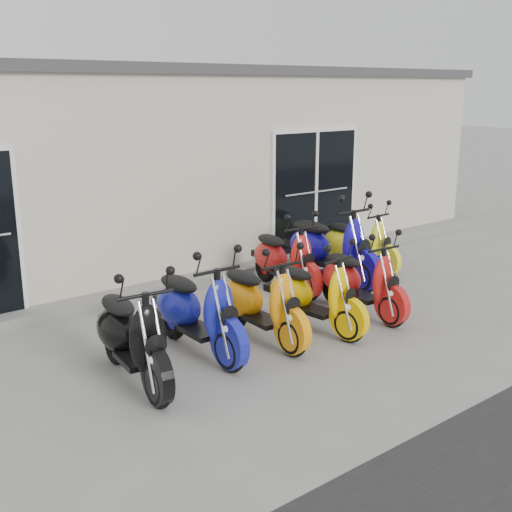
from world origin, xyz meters
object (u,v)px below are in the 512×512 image
(scooter_front_orange_a, at_px, (261,290))
(scooter_front_orange_b, at_px, (314,284))
(scooter_front_blue, at_px, (197,298))
(scooter_back_blue, at_px, (331,237))
(scooter_front_black, at_px, (132,323))
(scooter_front_red, at_px, (361,271))
(scooter_back_red, at_px, (285,250))
(scooter_back_yellow, at_px, (359,235))

(scooter_front_orange_a, height_order, scooter_front_orange_b, scooter_front_orange_a)
(scooter_front_blue, distance_m, scooter_back_blue, 3.33)
(scooter_front_black, height_order, scooter_front_orange_b, scooter_front_black)
(scooter_front_orange_b, xyz_separation_m, scooter_front_red, (0.89, 0.01, 0.00))
(scooter_front_blue, relative_size, scooter_front_red, 1.10)
(scooter_front_black, relative_size, scooter_back_blue, 0.89)
(scooter_front_blue, xyz_separation_m, scooter_back_red, (2.36, 1.17, -0.04))
(scooter_front_black, bearing_deg, scooter_back_blue, 23.77)
(scooter_front_orange_a, distance_m, scooter_back_blue, 2.62)
(scooter_front_blue, xyz_separation_m, scooter_front_orange_a, (0.83, -0.15, -0.04))
(scooter_front_blue, height_order, scooter_back_blue, scooter_back_blue)
(scooter_front_blue, height_order, scooter_front_orange_b, scooter_front_blue)
(scooter_front_orange_a, relative_size, scooter_back_yellow, 1.04)
(scooter_front_blue, relative_size, scooter_front_orange_a, 1.06)
(scooter_front_black, distance_m, scooter_front_orange_b, 2.52)
(scooter_front_orange_a, distance_m, scooter_front_red, 1.64)
(scooter_front_orange_b, distance_m, scooter_back_blue, 2.08)
(scooter_front_red, relative_size, scooter_back_blue, 0.82)
(scooter_front_blue, bearing_deg, scooter_front_orange_b, -9.58)
(scooter_back_red, bearing_deg, scooter_front_black, -150.63)
(scooter_front_orange_a, xyz_separation_m, scooter_back_yellow, (3.19, 1.35, -0.02))
(scooter_front_orange_a, relative_size, scooter_front_orange_b, 1.05)
(scooter_front_red, bearing_deg, scooter_back_red, 97.29)
(scooter_back_blue, xyz_separation_m, scooter_back_yellow, (0.84, 0.18, -0.13))
(scooter_front_orange_a, bearing_deg, scooter_back_yellow, 25.30)
(scooter_back_blue, bearing_deg, scooter_front_orange_b, -140.56)
(scooter_front_red, bearing_deg, scooter_front_orange_a, 178.88)
(scooter_front_black, xyz_separation_m, scooter_front_red, (3.41, -0.05, -0.05))
(scooter_back_blue, bearing_deg, scooter_front_blue, -161.93)
(scooter_front_orange_b, bearing_deg, scooter_back_blue, 33.32)
(scooter_front_blue, xyz_separation_m, scooter_back_yellow, (4.01, 1.20, -0.06))
(scooter_front_blue, distance_m, scooter_front_orange_b, 1.59)
(scooter_front_orange_b, xyz_separation_m, scooter_back_yellow, (2.45, 1.49, 0.01))
(scooter_front_blue, distance_m, scooter_front_red, 2.48)
(scooter_front_red, bearing_deg, scooter_front_blue, 176.92)
(scooter_back_red, bearing_deg, scooter_back_blue, -4.10)
(scooter_front_red, distance_m, scooter_back_yellow, 2.14)
(scooter_front_blue, distance_m, scooter_front_orange_a, 0.84)
(scooter_front_orange_a, xyz_separation_m, scooter_front_orange_b, (0.74, -0.14, -0.03))
(scooter_front_black, distance_m, scooter_back_red, 3.59)
(scooter_front_blue, bearing_deg, scooter_front_red, -5.61)
(scooter_back_yellow, bearing_deg, scooter_front_blue, -166.80)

